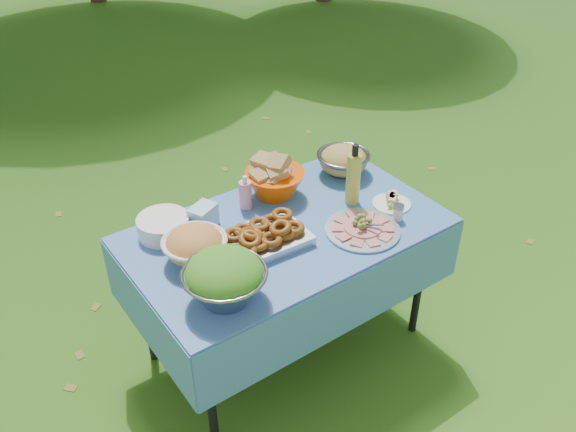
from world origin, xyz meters
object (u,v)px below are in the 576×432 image
object	(u,v)px
plate_stack	(163,226)
pasta_bowl_steel	(343,160)
picnic_table	(286,290)
salad_bowl	(225,278)
charcuterie_platter	(363,224)
oil_bottle	(354,174)
bread_bowl	(275,178)

from	to	relation	value
plate_stack	pasta_bowl_steel	size ratio (longest dim) A/B	0.87
plate_stack	picnic_table	bearing A→B (deg)	-31.63
salad_bowl	charcuterie_platter	xyz separation A→B (m)	(0.75, 0.03, -0.07)
charcuterie_platter	oil_bottle	bearing A→B (deg)	61.25
picnic_table	salad_bowl	xyz separation A→B (m)	(-0.47, -0.25, 0.49)
picnic_table	plate_stack	size ratio (longest dim) A/B	6.10
bread_bowl	charcuterie_platter	bearing A→B (deg)	-72.61
picnic_table	plate_stack	world-z (taller)	plate_stack
salad_bowl	bread_bowl	xyz separation A→B (m)	(0.60, 0.52, -0.01)
picnic_table	bread_bowl	world-z (taller)	bread_bowl
bread_bowl	picnic_table	bearing A→B (deg)	-114.53
picnic_table	salad_bowl	bearing A→B (deg)	-152.22
pasta_bowl_steel	charcuterie_platter	xyz separation A→B (m)	(-0.27, -0.46, -0.03)
picnic_table	pasta_bowl_steel	size ratio (longest dim) A/B	5.30
charcuterie_platter	pasta_bowl_steel	bearing A→B (deg)	60.11
charcuterie_platter	picnic_table	bearing A→B (deg)	141.59
charcuterie_platter	plate_stack	bearing A→B (deg)	145.75
salad_bowl	pasta_bowl_steel	world-z (taller)	salad_bowl
pasta_bowl_steel	charcuterie_platter	distance (m)	0.53
plate_stack	charcuterie_platter	world-z (taller)	plate_stack
salad_bowl	plate_stack	world-z (taller)	salad_bowl
oil_bottle	salad_bowl	bearing A→B (deg)	-164.27
plate_stack	charcuterie_platter	size ratio (longest dim) A/B	0.68
pasta_bowl_steel	oil_bottle	size ratio (longest dim) A/B	0.87
salad_bowl	pasta_bowl_steel	bearing A→B (deg)	25.82
picnic_table	pasta_bowl_steel	bearing A→B (deg)	24.06
pasta_bowl_steel	charcuterie_platter	world-z (taller)	pasta_bowl_steel
plate_stack	pasta_bowl_steel	distance (m)	1.02
pasta_bowl_steel	picnic_table	bearing A→B (deg)	-155.94
salad_bowl	charcuterie_platter	distance (m)	0.75
picnic_table	bread_bowl	bearing A→B (deg)	65.47
bread_bowl	charcuterie_platter	size ratio (longest dim) A/B	0.85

